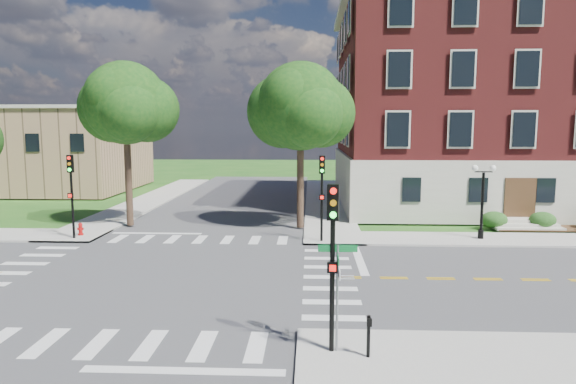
{
  "coord_description": "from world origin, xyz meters",
  "views": [
    {
      "loc": [
        6.37,
        -21.64,
        6.49
      ],
      "look_at": [
        5.24,
        4.21,
        3.2
      ],
      "focal_mm": 32.0,
      "sensor_mm": 36.0,
      "label": 1
    }
  ],
  "objects_px": {
    "fire_hydrant": "(81,229)",
    "traffic_signal_se": "(333,246)",
    "traffic_signal_ne": "(322,187)",
    "traffic_signal_nw": "(71,185)",
    "push_button_post": "(369,334)",
    "twin_lamp_west": "(482,197)",
    "street_sign_pole": "(338,277)"
  },
  "relations": [
    {
      "from": "fire_hydrant",
      "to": "traffic_signal_se",
      "type": "bearing_deg",
      "value": -46.95
    },
    {
      "from": "traffic_signal_ne",
      "to": "traffic_signal_nw",
      "type": "bearing_deg",
      "value": 179.64
    },
    {
      "from": "traffic_signal_ne",
      "to": "push_button_post",
      "type": "xyz_separation_m",
      "value": [
        0.99,
        -14.68,
        -2.39
      ]
    },
    {
      "from": "traffic_signal_nw",
      "to": "fire_hydrant",
      "type": "relative_size",
      "value": 6.4
    },
    {
      "from": "traffic_signal_se",
      "to": "fire_hydrant",
      "type": "relative_size",
      "value": 6.4
    },
    {
      "from": "traffic_signal_ne",
      "to": "fire_hydrant",
      "type": "bearing_deg",
      "value": 176.34
    },
    {
      "from": "twin_lamp_west",
      "to": "push_button_post",
      "type": "height_order",
      "value": "twin_lamp_west"
    },
    {
      "from": "traffic_signal_nw",
      "to": "fire_hydrant",
      "type": "xyz_separation_m",
      "value": [
        0.02,
        0.82,
        -2.72
      ]
    },
    {
      "from": "traffic_signal_nw",
      "to": "street_sign_pole",
      "type": "relative_size",
      "value": 1.55
    },
    {
      "from": "traffic_signal_se",
      "to": "push_button_post",
      "type": "xyz_separation_m",
      "value": [
        1.01,
        -0.37,
        -2.39
      ]
    },
    {
      "from": "traffic_signal_ne",
      "to": "street_sign_pole",
      "type": "bearing_deg",
      "value": -89.44
    },
    {
      "from": "traffic_signal_se",
      "to": "traffic_signal_ne",
      "type": "height_order",
      "value": "same"
    },
    {
      "from": "traffic_signal_se",
      "to": "traffic_signal_ne",
      "type": "relative_size",
      "value": 1.0
    },
    {
      "from": "traffic_signal_se",
      "to": "twin_lamp_west",
      "type": "height_order",
      "value": "traffic_signal_se"
    },
    {
      "from": "fire_hydrant",
      "to": "traffic_signal_ne",
      "type": "bearing_deg",
      "value": -3.66
    },
    {
      "from": "traffic_signal_se",
      "to": "push_button_post",
      "type": "distance_m",
      "value": 2.62
    },
    {
      "from": "twin_lamp_west",
      "to": "street_sign_pole",
      "type": "relative_size",
      "value": 1.36
    },
    {
      "from": "street_sign_pole",
      "to": "twin_lamp_west",
      "type": "bearing_deg",
      "value": 59.5
    },
    {
      "from": "traffic_signal_se",
      "to": "twin_lamp_west",
      "type": "distance_m",
      "value": 17.87
    },
    {
      "from": "traffic_signal_ne",
      "to": "twin_lamp_west",
      "type": "distance_m",
      "value": 9.24
    },
    {
      "from": "street_sign_pole",
      "to": "fire_hydrant",
      "type": "xyz_separation_m",
      "value": [
        -14.37,
        15.21,
        -1.84
      ]
    },
    {
      "from": "traffic_signal_ne",
      "to": "fire_hydrant",
      "type": "height_order",
      "value": "traffic_signal_ne"
    },
    {
      "from": "twin_lamp_west",
      "to": "traffic_signal_se",
      "type": "bearing_deg",
      "value": -120.91
    },
    {
      "from": "traffic_signal_ne",
      "to": "street_sign_pole",
      "type": "distance_m",
      "value": 14.32
    },
    {
      "from": "twin_lamp_west",
      "to": "fire_hydrant",
      "type": "xyz_separation_m",
      "value": [
        -23.39,
        -0.1,
        -2.06
      ]
    },
    {
      "from": "twin_lamp_west",
      "to": "fire_hydrant",
      "type": "height_order",
      "value": "twin_lamp_west"
    },
    {
      "from": "traffic_signal_se",
      "to": "traffic_signal_ne",
      "type": "xyz_separation_m",
      "value": [
        0.01,
        14.31,
        0.0
      ]
    },
    {
      "from": "traffic_signal_ne",
      "to": "street_sign_pole",
      "type": "relative_size",
      "value": 1.55
    },
    {
      "from": "twin_lamp_west",
      "to": "street_sign_pole",
      "type": "height_order",
      "value": "twin_lamp_west"
    },
    {
      "from": "twin_lamp_west",
      "to": "fire_hydrant",
      "type": "distance_m",
      "value": 23.48
    },
    {
      "from": "twin_lamp_west",
      "to": "street_sign_pole",
      "type": "distance_m",
      "value": 17.77
    },
    {
      "from": "traffic_signal_se",
      "to": "fire_hydrant",
      "type": "height_order",
      "value": "traffic_signal_se"
    }
  ]
}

